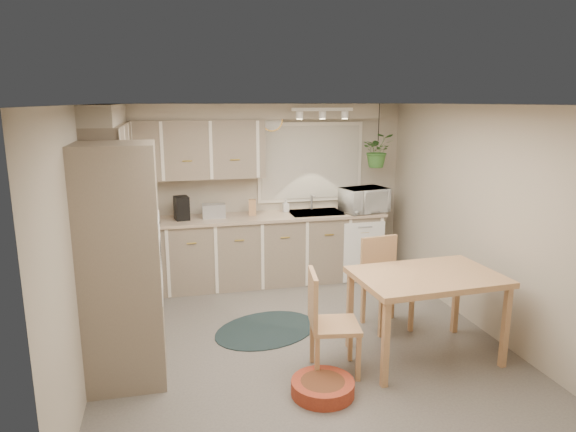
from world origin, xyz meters
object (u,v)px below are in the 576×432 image
at_px(pet_bed, 323,387).
at_px(chair_back, 388,285).
at_px(microwave, 364,197).
at_px(braided_rug, 266,330).
at_px(dining_table, 425,316).
at_px(chair_left, 335,323).

bearing_deg(pet_bed, chair_back, 46.00).
xyz_separation_m(pet_bed, microwave, (1.43, 2.74, 1.08)).
height_order(chair_back, braided_rug, chair_back).
relative_size(dining_table, chair_left, 1.40).
bearing_deg(dining_table, chair_left, -175.99).
bearing_deg(dining_table, chair_back, 95.53).
relative_size(chair_left, chair_back, 0.98).
xyz_separation_m(chair_back, braided_rug, (-1.30, 0.22, -0.48)).
relative_size(braided_rug, microwave, 1.95).
distance_m(chair_back, pet_bed, 1.61).
distance_m(dining_table, chair_left, 0.93).
xyz_separation_m(dining_table, chair_left, (-0.93, -0.07, 0.06)).
xyz_separation_m(dining_table, pet_bed, (-1.14, -0.41, -0.36)).
bearing_deg(chair_left, dining_table, 103.14).
relative_size(dining_table, pet_bed, 2.48).
distance_m(dining_table, braided_rug, 1.71).
bearing_deg(braided_rug, chair_back, -9.78).
bearing_deg(microwave, dining_table, -110.75).
bearing_deg(chair_left, pet_bed, -22.95).
bearing_deg(dining_table, pet_bed, -160.25).
distance_m(pet_bed, microwave, 3.27).
relative_size(braided_rug, pet_bed, 2.18).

